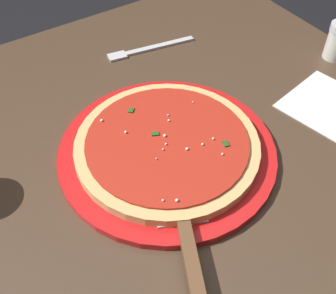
{
  "coord_description": "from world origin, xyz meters",
  "views": [
    {
      "loc": [
        0.23,
        0.38,
        1.29
      ],
      "look_at": [
        -0.02,
        0.0,
        0.8
      ],
      "focal_mm": 45.77,
      "sensor_mm": 36.0,
      "label": 1
    }
  ],
  "objects_px": {
    "serving_plate": "(168,153)",
    "napkin_folded_right": "(329,105)",
    "fork": "(146,49)",
    "pizza": "(168,146)",
    "pizza_server": "(187,239)"
  },
  "relations": [
    {
      "from": "fork",
      "to": "serving_plate",
      "type": "bearing_deg",
      "value": 65.29
    },
    {
      "from": "napkin_folded_right",
      "to": "fork",
      "type": "height_order",
      "value": "fork"
    },
    {
      "from": "serving_plate",
      "to": "napkin_folded_right",
      "type": "relative_size",
      "value": 2.38
    },
    {
      "from": "serving_plate",
      "to": "fork",
      "type": "bearing_deg",
      "value": -114.71
    },
    {
      "from": "pizza",
      "to": "pizza_server",
      "type": "bearing_deg",
      "value": 65.07
    },
    {
      "from": "napkin_folded_right",
      "to": "fork",
      "type": "relative_size",
      "value": 0.78
    },
    {
      "from": "pizza",
      "to": "pizza_server",
      "type": "distance_m",
      "value": 0.16
    },
    {
      "from": "napkin_folded_right",
      "to": "fork",
      "type": "xyz_separation_m",
      "value": [
        0.18,
        -0.33,
        0.0
      ]
    },
    {
      "from": "napkin_folded_right",
      "to": "pizza",
      "type": "bearing_deg",
      "value": -10.89
    },
    {
      "from": "serving_plate",
      "to": "pizza_server",
      "type": "bearing_deg",
      "value": 65.07
    },
    {
      "from": "pizza_server",
      "to": "fork",
      "type": "xyz_separation_m",
      "value": [
        -0.19,
        -0.42,
        -0.01
      ]
    },
    {
      "from": "pizza",
      "to": "fork",
      "type": "height_order",
      "value": "pizza"
    },
    {
      "from": "serving_plate",
      "to": "napkin_folded_right",
      "type": "bearing_deg",
      "value": 169.11
    },
    {
      "from": "serving_plate",
      "to": "pizza_server",
      "type": "xyz_separation_m",
      "value": [
        0.07,
        0.15,
        0.01
      ]
    },
    {
      "from": "pizza",
      "to": "napkin_folded_right",
      "type": "height_order",
      "value": "pizza"
    }
  ]
}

